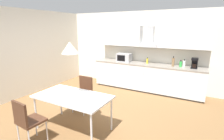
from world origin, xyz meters
name	(u,v)px	position (x,y,z in m)	size (l,w,h in m)	color
ground_plane	(96,113)	(0.00, 0.00, -0.01)	(7.60, 7.43, 0.02)	brown
wall_back	(135,49)	(0.00, 2.53, 1.30)	(6.08, 0.10, 2.59)	silver
wall_left	(23,53)	(-2.58, 0.00, 1.30)	(0.10, 5.95, 2.59)	silver
kitchen_counter	(146,77)	(0.57, 2.15, 0.45)	(3.58, 0.68, 0.90)	#333333
backsplash_tile	(150,55)	(0.57, 2.47, 1.14)	(3.56, 0.02, 0.47)	silver
upper_wall_cabinets	(150,37)	(0.57, 2.31, 1.76)	(3.56, 0.40, 0.67)	silver
microwave	(124,57)	(-0.25, 2.15, 1.04)	(0.48, 0.35, 0.28)	#ADADB2
coffee_maker	(195,63)	(1.97, 2.18, 1.05)	(0.18, 0.19, 0.30)	black
bottle_yellow	(147,61)	(0.57, 2.17, 0.99)	(0.06, 0.06, 0.21)	yellow
bottle_white	(184,64)	(1.69, 2.20, 1.00)	(0.08, 0.08, 0.24)	white
bottle_brown	(173,62)	(1.38, 2.13, 1.04)	(0.08, 0.08, 0.31)	brown
bottle_green	(181,64)	(1.59, 2.18, 0.99)	(0.08, 0.08, 0.20)	green
dining_table	(73,98)	(0.00, -0.83, 0.69)	(1.50, 0.82, 0.74)	white
chair_far_left	(84,90)	(-0.34, -0.04, 0.53)	(0.40, 0.40, 0.87)	#4C2D1E
chair_near_left	(27,119)	(-0.35, -1.62, 0.53)	(0.44, 0.44, 0.87)	#4C2D1E
pendant_lamp	(70,48)	(0.00, -0.83, 1.69)	(0.32, 0.32, 0.22)	silver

